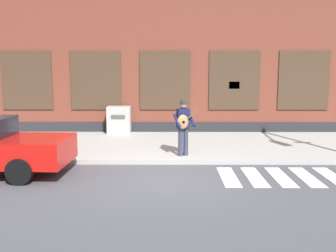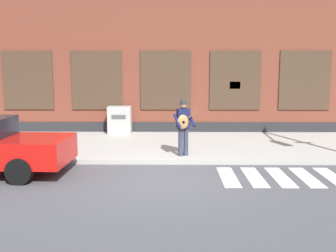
{
  "view_description": "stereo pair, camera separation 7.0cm",
  "coord_description": "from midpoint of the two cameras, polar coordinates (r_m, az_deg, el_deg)",
  "views": [
    {
      "loc": [
        0.23,
        -9.73,
        2.87
      ],
      "look_at": [
        0.16,
        1.9,
        1.12
      ],
      "focal_mm": 42.0,
      "sensor_mm": 36.0,
      "label": 1
    },
    {
      "loc": [
        0.3,
        -9.73,
        2.87
      ],
      "look_at": [
        0.16,
        1.9,
        1.12
      ],
      "focal_mm": 42.0,
      "sensor_mm": 36.0,
      "label": 2
    }
  ],
  "objects": [
    {
      "name": "building_backdrop",
      "position": [
        18.5,
        -0.47,
        10.52
      ],
      "size": [
        28.0,
        4.06,
        7.0
      ],
      "color": "brown",
      "rests_on": "ground"
    },
    {
      "name": "ground_plane",
      "position": [
        10.15,
        -1.15,
        -7.85
      ],
      "size": [
        160.0,
        160.0,
        0.0
      ],
      "primitive_type": "plane",
      "color": "#4C4C51"
    },
    {
      "name": "utility_box",
      "position": [
        16.34,
        -7.23,
        0.87
      ],
      "size": [
        0.95,
        0.67,
        1.13
      ],
      "color": "#ADADA8",
      "rests_on": "sidewalk"
    },
    {
      "name": "busker",
      "position": [
        12.07,
        2.07,
        0.23
      ],
      "size": [
        0.78,
        0.67,
        1.73
      ],
      "color": "#33384C",
      "rests_on": "sidewalk"
    },
    {
      "name": "sidewalk",
      "position": [
        14.2,
        -0.71,
        -2.81
      ],
      "size": [
        28.0,
        5.16,
        0.13
      ],
      "color": "#ADAAA3",
      "rests_on": "ground"
    },
    {
      "name": "crosswalk",
      "position": [
        11.14,
        20.93,
        -6.91
      ],
      "size": [
        5.2,
        1.9,
        0.01
      ],
      "color": "silver",
      "rests_on": "ground"
    }
  ]
}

